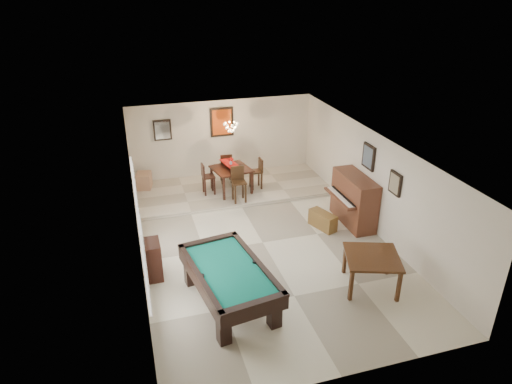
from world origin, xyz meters
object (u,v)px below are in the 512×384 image
flower_vase (231,161)px  dining_chair_north (226,168)px  corner_bench (144,181)px  dining_chair_west (209,179)px  piano_bench (323,220)px  apothecary_chest (152,260)px  dining_table (231,178)px  pool_table (229,286)px  dining_chair_east (256,174)px  dining_chair_south (239,185)px  square_table (371,271)px  chandelier (231,124)px  upright_piano (349,200)px

flower_vase → dining_chair_north: size_ratio=0.22×
corner_bench → dining_chair_west: bearing=-27.7°
piano_bench → flower_vase: (-1.84, 2.72, 0.88)m
apothecary_chest → dining_table: size_ratio=0.83×
piano_bench → flower_vase: flower_vase is taller
piano_bench → dining_chair_west: dining_chair_west is taller
pool_table → dining_chair_east: dining_chair_east is taller
dining_chair_south → piano_bench: bearing=-47.7°
square_table → flower_vase: bearing=108.1°
piano_bench → dining_chair_south: dining_chair_south is taller
piano_bench → chandelier: chandelier is taller
flower_vase → dining_chair_east: (0.78, 0.01, -0.51)m
piano_bench → chandelier: size_ratio=1.35×
pool_table → chandelier: size_ratio=4.16×
pool_table → chandelier: 5.73m
apothecary_chest → pool_table: bearing=-44.4°
apothecary_chest → dining_chair_west: 4.22m
square_table → dining_chair_north: (-1.76, 6.11, 0.23)m
pool_table → dining_chair_north: 5.94m
flower_vase → dining_chair_north: 0.88m
corner_bench → dining_chair_south: bearing=-33.9°
piano_bench → chandelier: (-1.77, 2.93, 1.97)m
piano_bench → chandelier: bearing=121.1°
flower_vase → chandelier: (0.08, 0.20, 1.09)m
pool_table → corner_bench: (-1.29, 6.08, -0.05)m
upright_piano → apothecary_chest: 5.41m
flower_vase → chandelier: 1.11m
pool_table → apothecary_chest: apothecary_chest is taller
apothecary_chest → dining_chair_west: (2.00, 3.71, 0.16)m
square_table → dining_chair_west: dining_chair_west is taller
dining_table → dining_chair_north: (0.00, 0.73, 0.05)m
flower_vase → dining_chair_north: flower_vase is taller
piano_bench → corner_bench: (-4.41, 3.73, 0.14)m
upright_piano → apothecary_chest: bearing=-169.1°
pool_table → flower_vase: flower_vase is taller
corner_bench → square_table: bearing=-55.9°
flower_vase → dining_chair_south: size_ratio=0.21×
flower_vase → dining_chair_south: flower_vase is taller
upright_piano → dining_chair_east: size_ratio=1.70×
flower_vase → chandelier: chandelier is taller
pool_table → square_table: bearing=-14.6°
flower_vase → dining_chair_west: size_ratio=0.23×
apothecary_chest → dining_chair_north: 5.18m
square_table → dining_chair_east: 5.48m
pool_table → chandelier: bearing=66.8°
dining_chair_south → chandelier: (0.03, 0.95, 1.56)m
dining_table → dining_chair_west: size_ratio=1.10×
apothecary_chest → dining_table: dining_table is taller
pool_table → apothecary_chest: bearing=126.9°
dining_table → dining_chair_south: (0.05, -0.75, 0.08)m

